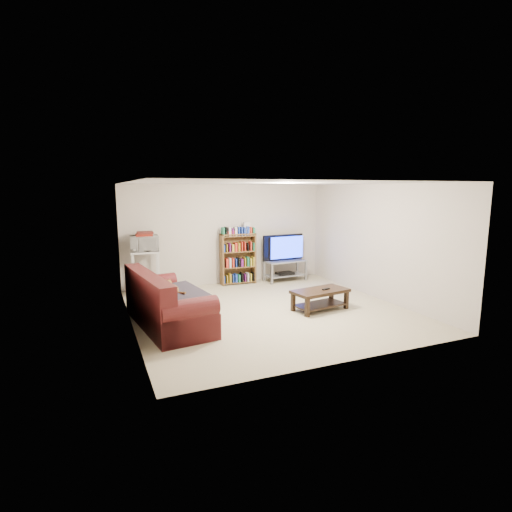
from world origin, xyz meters
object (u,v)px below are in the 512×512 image
bookshelf (238,258)px  sofa (164,307)px  tv_stand (285,267)px  coffee_table (320,296)px

bookshelf → sofa: bearing=-131.1°
bookshelf → tv_stand: bearing=-5.7°
coffee_table → tv_stand: size_ratio=1.08×
coffee_table → tv_stand: bearing=69.7°
sofa → coffee_table: bearing=-12.3°
sofa → bookshelf: bearing=39.4°
sofa → tv_stand: bearing=25.3°
sofa → bookshelf: 3.26m
sofa → tv_stand: (3.41, 2.23, 0.03)m
coffee_table → bookshelf: bearing=96.1°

